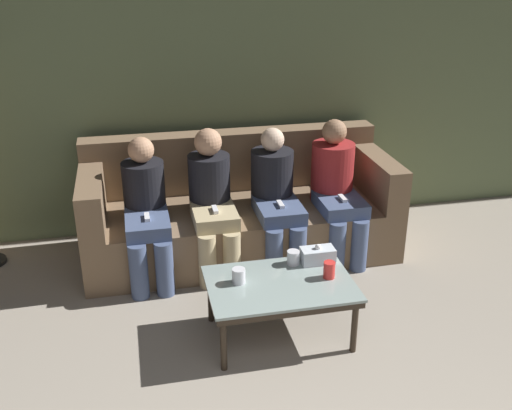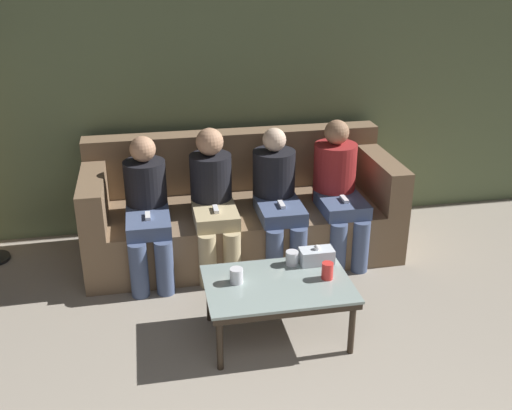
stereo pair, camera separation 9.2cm
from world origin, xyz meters
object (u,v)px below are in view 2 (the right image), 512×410
cup_near_left (292,258)px  cup_far_center (236,276)px  tissue_box (317,256)px  seated_person_left_end (147,205)px  seated_person_mid_left (213,197)px  seated_person_mid_right (277,194)px  seated_person_right_end (338,186)px  coffee_table (278,288)px  couch (241,212)px  cup_near_right (327,271)px

cup_near_left → cup_far_center: size_ratio=0.96×
cup_far_center → tissue_box: 0.57m
seated_person_left_end → seated_person_mid_left: seated_person_mid_left is taller
seated_person_mid_right → seated_person_right_end: seated_person_right_end is taller
cup_far_center → tissue_box: tissue_box is taller
seated_person_left_end → cup_near_left: bearing=-41.1°
coffee_table → seated_person_mid_right: 1.06m
seated_person_right_end → couch: bearing=163.2°
tissue_box → cup_far_center: bearing=-165.4°
seated_person_left_end → seated_person_mid_right: bearing=0.9°
cup_near_left → cup_near_right: size_ratio=0.84×
seated_person_mid_left → seated_person_right_end: 0.98m
cup_near_right → seated_person_right_end: seated_person_right_end is taller
cup_near_left → seated_person_left_end: bearing=138.9°
coffee_table → cup_near_left: 0.27m
seated_person_mid_left → couch: bearing=43.0°
coffee_table → cup_near_left: size_ratio=9.84×
cup_far_center → seated_person_mid_left: seated_person_mid_left is taller
couch → coffee_table: 1.25m
coffee_table → seated_person_mid_left: (-0.27, 1.02, 0.22)m
cup_near_left → seated_person_mid_left: (-0.41, 0.81, 0.13)m
coffee_table → cup_near_right: size_ratio=8.30×
tissue_box → seated_person_mid_left: bearing=124.9°
coffee_table → seated_person_right_end: (0.71, 1.03, 0.23)m
tissue_box → seated_person_left_end: seated_person_left_end is taller
seated_person_left_end → couch: bearing=18.7°
coffee_table → tissue_box: 0.37m
couch → coffee_table: (0.02, -1.25, 0.03)m
tissue_box → seated_person_right_end: bearing=63.6°
cup_near_left → cup_near_right: cup_near_right is taller
coffee_table → seated_person_mid_right: seated_person_mid_right is taller
couch → seated_person_left_end: (-0.74, -0.25, 0.23)m
cup_far_center → seated_person_mid_left: (-0.02, 0.97, 0.13)m
seated_person_right_end → coffee_table: bearing=-124.9°
cup_near_left → tissue_box: (0.16, -0.01, 0.01)m
couch → tissue_box: size_ratio=11.04×
cup_near_left → seated_person_mid_right: seated_person_mid_right is taller
couch → seated_person_mid_left: size_ratio=2.27×
seated_person_left_end → seated_person_mid_left: size_ratio=0.97×
tissue_box → seated_person_right_end: 0.93m
cup_near_right → cup_far_center: (-0.56, 0.06, -0.01)m
couch → seated_person_left_end: size_ratio=2.35×
coffee_table → seated_person_mid_left: size_ratio=0.85×
coffee_table → seated_person_mid_right: bearing=77.6°
coffee_table → seated_person_mid_left: seated_person_mid_left is taller
cup_near_left → cup_far_center: (-0.39, -0.16, 0.00)m
seated_person_mid_right → tissue_box: bearing=-84.3°
couch → seated_person_right_end: bearing=-16.8°
cup_far_center → seated_person_mid_right: (0.47, 0.96, 0.12)m
cup_near_left → seated_person_mid_left: 0.92m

